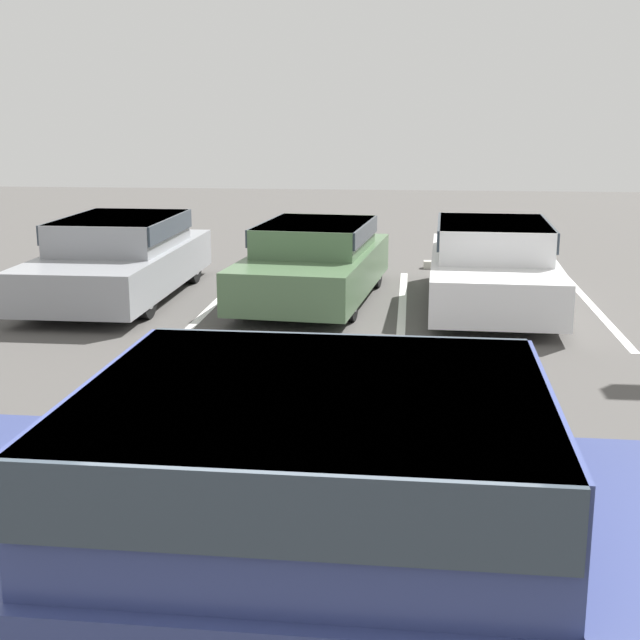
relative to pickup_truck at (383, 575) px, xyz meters
The scene contains 9 objects.
stall_stripe_a 11.51m from the pickup_truck, 120.42° to the left, with size 0.12×5.27×0.01m, color white.
stall_stripe_b 10.36m from the pickup_truck, 106.39° to the left, with size 0.12×5.27×0.01m, color white.
stall_stripe_c 9.94m from the pickup_truck, 90.07° to the left, with size 0.12×5.27×0.01m, color white.
stall_stripe_d 10.35m from the pickup_truck, 73.73° to the left, with size 0.12×5.27×0.01m, color white.
pickup_truck is the anchor object (origin of this frame).
parked_sedan_a 10.90m from the pickup_truck, 114.35° to the left, with size 1.88×4.76×1.29m.
parked_sedan_b 10.13m from the pickup_truck, 97.92° to the left, with size 2.20×4.52×1.22m.
parked_sedan_c 9.99m from the pickup_truck, 82.33° to the left, with size 1.98×4.71×1.28m.
wheel_stop_curb 13.23m from the pickup_truck, 84.69° to the left, with size 1.75×0.20×0.14m, color #B7B2A8.
Camera 1 is at (0.54, -3.74, 2.93)m, focal length 50.00 mm.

